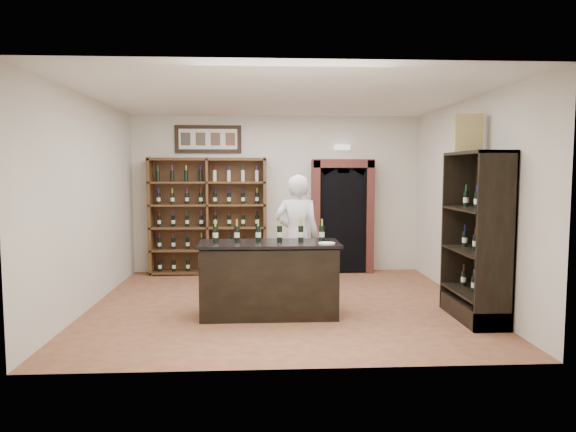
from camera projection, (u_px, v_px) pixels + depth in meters
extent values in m
plane|color=#96653C|center=(282.00, 304.00, 7.55)|extent=(5.50, 5.50, 0.00)
plane|color=white|center=(282.00, 97.00, 7.28)|extent=(5.50, 5.50, 0.00)
cube|color=beige|center=(277.00, 194.00, 9.90)|extent=(5.50, 0.04, 3.00)
cube|color=beige|center=(89.00, 203.00, 7.27)|extent=(0.04, 5.00, 3.00)
cube|color=beige|center=(468.00, 202.00, 7.56)|extent=(0.04, 5.00, 3.00)
cube|color=#53341C|center=(209.00, 215.00, 9.84)|extent=(2.20, 0.02, 2.20)
cube|color=#53341C|center=(151.00, 216.00, 9.60)|extent=(0.06, 0.38, 2.20)
cube|color=#53341C|center=(265.00, 216.00, 9.71)|extent=(0.06, 0.38, 2.20)
cube|color=#53341C|center=(208.00, 216.00, 9.66)|extent=(0.04, 0.38, 2.20)
cube|color=#53341C|center=(209.00, 272.00, 9.75)|extent=(2.18, 0.38, 0.04)
cube|color=#53341C|center=(209.00, 250.00, 9.71)|extent=(2.18, 0.38, 0.04)
cube|color=#53341C|center=(208.00, 227.00, 9.68)|extent=(2.18, 0.38, 0.03)
cube|color=#53341C|center=(208.00, 205.00, 9.64)|extent=(2.18, 0.38, 0.04)
cube|color=#53341C|center=(208.00, 182.00, 9.60)|extent=(2.18, 0.38, 0.04)
cube|color=#53341C|center=(207.00, 160.00, 9.57)|extent=(2.18, 0.38, 0.04)
cube|color=black|center=(208.00, 139.00, 9.71)|extent=(1.25, 0.04, 0.52)
cube|color=black|center=(342.00, 218.00, 9.84)|extent=(0.97, 0.29, 2.05)
cube|color=#A24A3F|center=(316.00, 217.00, 9.79)|extent=(0.14, 0.35, 2.15)
cube|color=#A24A3F|center=(369.00, 217.00, 9.85)|extent=(0.14, 0.35, 2.15)
cube|color=#A24A3F|center=(343.00, 164.00, 9.73)|extent=(1.15, 0.35, 0.16)
cube|color=white|center=(342.00, 147.00, 9.81)|extent=(0.30, 0.10, 0.10)
cube|color=black|center=(269.00, 281.00, 6.90)|extent=(1.80, 0.70, 0.94)
cube|color=black|center=(269.00, 244.00, 6.85)|extent=(1.88, 0.78, 0.04)
cylinder|color=black|center=(215.00, 234.00, 6.89)|extent=(0.07, 0.07, 0.21)
cylinder|color=silver|center=(215.00, 235.00, 6.89)|extent=(0.07, 0.07, 0.07)
cylinder|color=gold|center=(215.00, 223.00, 6.88)|extent=(0.03, 0.03, 0.09)
cylinder|color=black|center=(237.00, 234.00, 6.91)|extent=(0.07, 0.07, 0.21)
cylinder|color=silver|center=(237.00, 235.00, 6.91)|extent=(0.07, 0.07, 0.07)
cylinder|color=gold|center=(237.00, 223.00, 6.89)|extent=(0.03, 0.03, 0.09)
cylinder|color=black|center=(258.00, 234.00, 6.92)|extent=(0.07, 0.07, 0.21)
cylinder|color=silver|center=(258.00, 235.00, 6.92)|extent=(0.07, 0.07, 0.07)
cylinder|color=gold|center=(258.00, 223.00, 6.91)|extent=(0.03, 0.03, 0.09)
cylinder|color=black|center=(280.00, 234.00, 6.94)|extent=(0.07, 0.07, 0.21)
cylinder|color=silver|center=(280.00, 235.00, 6.94)|extent=(0.07, 0.07, 0.07)
cylinder|color=gold|center=(280.00, 223.00, 6.93)|extent=(0.03, 0.03, 0.09)
cylinder|color=black|center=(301.00, 233.00, 6.95)|extent=(0.07, 0.07, 0.21)
cylinder|color=silver|center=(301.00, 235.00, 6.96)|extent=(0.07, 0.07, 0.07)
cylinder|color=gold|center=(301.00, 222.00, 6.94)|extent=(0.03, 0.03, 0.09)
cylinder|color=black|center=(322.00, 233.00, 6.97)|extent=(0.07, 0.07, 0.21)
cylinder|color=silver|center=(322.00, 234.00, 6.97)|extent=(0.07, 0.07, 0.07)
cylinder|color=gold|center=(322.00, 222.00, 6.96)|extent=(0.03, 0.03, 0.09)
cube|color=black|center=(493.00, 236.00, 6.70)|extent=(0.02, 1.20, 2.20)
cube|color=black|center=(496.00, 242.00, 6.11)|extent=(0.48, 0.04, 2.20)
cube|color=black|center=(459.00, 231.00, 7.26)|extent=(0.48, 0.04, 2.20)
cube|color=black|center=(478.00, 153.00, 6.59)|extent=(0.48, 1.20, 0.04)
cube|color=black|center=(473.00, 310.00, 6.77)|extent=(0.48, 1.20, 0.24)
cube|color=black|center=(474.00, 293.00, 6.75)|extent=(0.48, 1.16, 0.03)
cube|color=black|center=(475.00, 251.00, 6.70)|extent=(0.48, 1.16, 0.03)
cube|color=black|center=(476.00, 210.00, 6.65)|extent=(0.48, 1.16, 0.03)
imported|color=silver|center=(297.00, 236.00, 7.86)|extent=(0.75, 0.55, 1.90)
cylinder|color=silver|center=(327.00, 243.00, 6.68)|extent=(0.22, 0.22, 0.02)
cube|color=tan|center=(468.00, 133.00, 6.90)|extent=(0.38, 0.23, 0.51)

